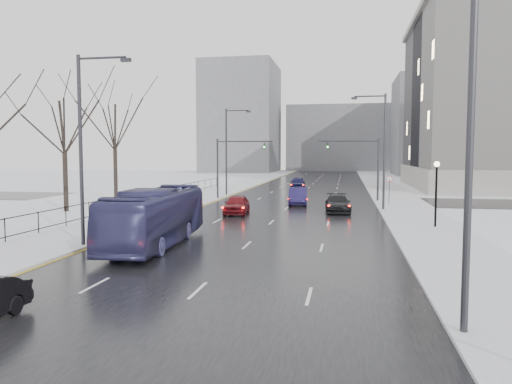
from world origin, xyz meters
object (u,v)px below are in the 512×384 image
Objects in this scene: lamppost_r_mid at (436,184)px; mast_signal_right at (367,162)px; sedan_center_far at (298,183)px; no_uturn_sign at (389,182)px; sedan_right_near at (298,196)px; mast_signal_left at (227,161)px; tree_park_d at (66,213)px; sedan_center_near at (237,204)px; tree_park_e at (116,201)px; streetlight_l_far at (228,147)px; streetlight_r_mid at (382,145)px; streetlight_l_near at (85,141)px; sedan_right_far at (338,204)px; bus at (156,217)px; streetlight_r_near at (461,129)px.

mast_signal_right is (-3.67, 18.00, 1.16)m from lamppost_r_mid.
no_uturn_sign is at bearing -65.83° from sedan_center_far.
mast_signal_left is at bearing 145.29° from sedan_right_near.
sedan_center_near is at bearing 5.34° from tree_park_d.
no_uturn_sign is at bearing -0.54° from sedan_right_near.
tree_park_e is at bearing -171.10° from mast_signal_right.
streetlight_l_far is 2.04× the size of sedan_center_far.
streetlight_r_mid and streetlight_l_near have the same top height.
tree_park_d is at bearing -159.68° from no_uturn_sign.
streetlight_r_mid reaches higher than sedan_center_near.
streetlight_l_near is 25.45m from sedan_right_near.
streetlight_l_far is (-16.33, 12.00, 0.00)m from streetlight_r_mid.
no_uturn_sign is at bearing -13.60° from mast_signal_left.
lamppost_r_mid is 0.88× the size of sedan_right_near.
streetlight_r_mid is at bearing -29.10° from sedan_right_near.
streetlight_r_mid reaches higher than sedan_right_far.
tree_park_e is 18.94m from sedan_right_near.
lamppost_r_mid is at bearing -55.07° from sedan_right_far.
streetlight_l_far reaches higher than sedan_center_far.
bus is at bearing -124.58° from streetlight_r_mid.
streetlight_l_far is at bearing -124.02° from sedan_center_far.
streetlight_l_near reaches higher than mast_signal_right.
streetlight_r_mid is 25.82m from streetlight_l_near.
mast_signal_left is 27.05m from bus.
streetlight_r_near is 30.00m from streetlight_r_mid.
streetlight_l_far is 2.01× the size of sedan_right_far.
mast_signal_right is at bearing 62.48° from bus.
lamppost_r_mid is at bearing -57.19° from sedan_right_near.
tree_park_d is at bearing 172.09° from lamppost_r_mid.
mast_signal_right is at bearing 30.18° from sedan_right_near.
tree_park_e is 12.29m from mast_signal_left.
bus is at bearing -44.58° from tree_park_d.
streetlight_l_near reaches higher than sedan_right_far.
mast_signal_right is 4.77m from no_uturn_sign.
tree_park_d is at bearing -179.17° from sedan_center_near.
mast_signal_left reaches higher than sedan_right_far.
sedan_right_near is at bearing 72.87° from bus.
bus is at bearing -84.62° from mast_signal_left.
tree_park_d is at bearing 132.24° from bus.
mast_signal_left is 0.59× the size of bus.
sedan_center_far is (3.54, 42.61, -0.69)m from bus.
sedan_right_near is at bearing -88.17° from sedan_center_far.
sedan_center_near is 28.55m from sedan_center_far.
sedan_right_near is 20.52m from sedan_center_far.
lamppost_r_mid is 0.86× the size of sedan_right_far.
sedan_right_far is (22.76, -5.98, 0.76)m from tree_park_e.
no_uturn_sign is 7.72m from sedan_right_far.
mast_signal_left is 1.30× the size of sedan_right_far.
streetlight_l_near is at bearing -67.31° from tree_park_e.
streetlight_r_near is 38.04m from mast_signal_right.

